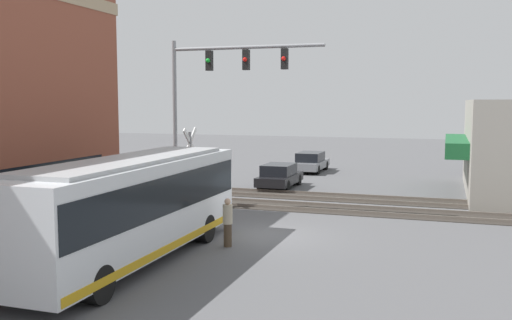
{
  "coord_description": "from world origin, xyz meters",
  "views": [
    {
      "loc": [
        -20.1,
        -6.4,
        5.03
      ],
      "look_at": [
        3.31,
        1.45,
        2.49
      ],
      "focal_mm": 40.0,
      "sensor_mm": 36.0,
      "label": 1
    }
  ],
  "objects_px": {
    "pedestrian_near_bus": "(228,222)",
    "parked_car_grey": "(311,163)",
    "parked_car_black": "(279,177)",
    "crossing_signal": "(190,159)",
    "city_bus": "(132,205)"
  },
  "relations": [
    {
      "from": "pedestrian_near_bus",
      "to": "parked_car_grey",
      "type": "bearing_deg",
      "value": 5.49
    },
    {
      "from": "pedestrian_near_bus",
      "to": "parked_car_black",
      "type": "bearing_deg",
      "value": 8.7
    },
    {
      "from": "pedestrian_near_bus",
      "to": "crossing_signal",
      "type": "bearing_deg",
      "value": 34.57
    },
    {
      "from": "parked_car_black",
      "to": "pedestrian_near_bus",
      "type": "height_order",
      "value": "pedestrian_near_bus"
    },
    {
      "from": "city_bus",
      "to": "pedestrian_near_bus",
      "type": "xyz_separation_m",
      "value": [
        2.78,
        -2.09,
        -0.95
      ]
    },
    {
      "from": "city_bus",
      "to": "parked_car_grey",
      "type": "height_order",
      "value": "city_bus"
    },
    {
      "from": "crossing_signal",
      "to": "city_bus",
      "type": "bearing_deg",
      "value": -165.81
    },
    {
      "from": "parked_car_black",
      "to": "parked_car_grey",
      "type": "bearing_deg",
      "value": 0.0
    },
    {
      "from": "city_bus",
      "to": "parked_car_black",
      "type": "xyz_separation_m",
      "value": [
        16.45,
        -0.0,
        -1.16
      ]
    },
    {
      "from": "parked_car_grey",
      "to": "parked_car_black",
      "type": "bearing_deg",
      "value": 180.0
    },
    {
      "from": "parked_car_black",
      "to": "parked_car_grey",
      "type": "xyz_separation_m",
      "value": [
        8.09,
        0.0,
        0.01
      ]
    },
    {
      "from": "crossing_signal",
      "to": "parked_car_grey",
      "type": "bearing_deg",
      "value": -8.61
    },
    {
      "from": "crossing_signal",
      "to": "parked_car_grey",
      "type": "distance_m",
      "value": 15.61
    },
    {
      "from": "parked_car_black",
      "to": "pedestrian_near_bus",
      "type": "xyz_separation_m",
      "value": [
        -13.66,
        -2.09,
        0.21
      ]
    },
    {
      "from": "parked_car_grey",
      "to": "pedestrian_near_bus",
      "type": "xyz_separation_m",
      "value": [
        -21.75,
        -2.09,
        0.2
      ]
    }
  ]
}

